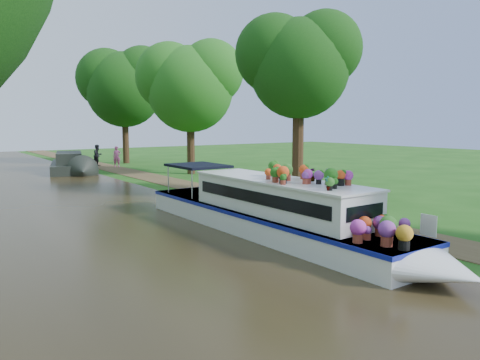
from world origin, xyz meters
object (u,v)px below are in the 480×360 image
(second_boat, at_px, (69,164))
(pedestrian_pink, at_px, (117,157))
(plant_boat, at_px, (279,211))
(pedestrian_dark, at_px, (98,155))
(sandwich_board, at_px, (365,216))

(second_boat, distance_m, pedestrian_pink, 4.63)
(plant_boat, height_order, pedestrian_dark, plant_boat)
(plant_boat, xyz_separation_m, pedestrian_dark, (3.20, 27.36, 0.07))
(plant_boat, distance_m, pedestrian_dark, 27.54)
(pedestrian_pink, bearing_deg, second_boat, -146.48)
(second_boat, height_order, pedestrian_pink, pedestrian_pink)
(sandwich_board, height_order, pedestrian_dark, pedestrian_dark)
(second_boat, bearing_deg, pedestrian_dark, 62.58)
(pedestrian_pink, distance_m, pedestrian_dark, 2.08)
(pedestrian_dark, bearing_deg, pedestrian_pink, -88.60)
(pedestrian_pink, relative_size, pedestrian_dark, 0.95)
(pedestrian_pink, xyz_separation_m, pedestrian_dark, (-0.95, 1.85, 0.04))
(second_boat, height_order, pedestrian_dark, pedestrian_dark)
(pedestrian_dark, bearing_deg, sandwich_board, -116.50)
(sandwich_board, height_order, pedestrian_pink, pedestrian_pink)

